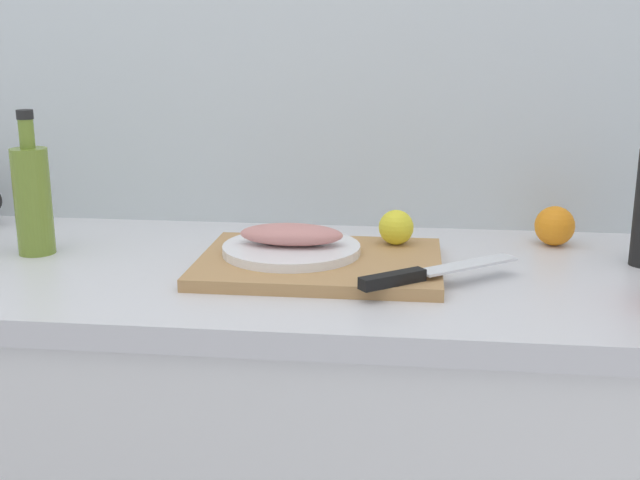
{
  "coord_description": "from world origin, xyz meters",
  "views": [
    {
      "loc": [
        0.3,
        -1.27,
        1.29
      ],
      "look_at": [
        0.15,
        -0.01,
        0.95
      ],
      "focal_mm": 44.72,
      "sensor_mm": 36.0,
      "label": 1
    }
  ],
  "objects": [
    {
      "name": "lemon_0",
      "position": [
        0.28,
        0.09,
        0.95
      ],
      "size": [
        0.06,
        0.06,
        0.06
      ],
      "primitive_type": "sphere",
      "color": "yellow",
      "rests_on": "cutting_board"
    },
    {
      "name": "chef_knife",
      "position": [
        0.32,
        -0.11,
        0.93
      ],
      "size": [
        0.25,
        0.2,
        0.02
      ],
      "rotation": [
        0.0,
        0.0,
        0.65
      ],
      "color": "silver",
      "rests_on": "cutting_board"
    },
    {
      "name": "fish_fillet",
      "position": [
        0.1,
        0.01,
        0.95
      ],
      "size": [
        0.17,
        0.07,
        0.04
      ],
      "primitive_type": "ellipsoid",
      "color": "tan",
      "rests_on": "white_plate"
    },
    {
      "name": "cutting_board",
      "position": [
        0.15,
        -0.01,
        0.91
      ],
      "size": [
        0.4,
        0.3,
        0.02
      ],
      "primitive_type": "cube",
      "color": "tan",
      "rests_on": "kitchen_counter"
    },
    {
      "name": "back_wall",
      "position": [
        0.0,
        0.33,
        1.25
      ],
      "size": [
        3.2,
        0.05,
        2.5
      ],
      "primitive_type": "cube",
      "color": "silver",
      "rests_on": "ground_plane"
    },
    {
      "name": "white_plate",
      "position": [
        0.1,
        0.01,
        0.93
      ],
      "size": [
        0.23,
        0.23,
        0.01
      ],
      "primitive_type": "cylinder",
      "color": "white",
      "rests_on": "cutting_board"
    },
    {
      "name": "olive_oil_bottle",
      "position": [
        -0.36,
        0.03,
        1.0
      ],
      "size": [
        0.06,
        0.06,
        0.25
      ],
      "color": "olive",
      "rests_on": "kitchen_counter"
    },
    {
      "name": "orange_0",
      "position": [
        0.56,
        0.19,
        0.94
      ],
      "size": [
        0.07,
        0.07,
        0.07
      ],
      "primitive_type": "sphere",
      "color": "orange",
      "rests_on": "kitchen_counter"
    }
  ]
}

